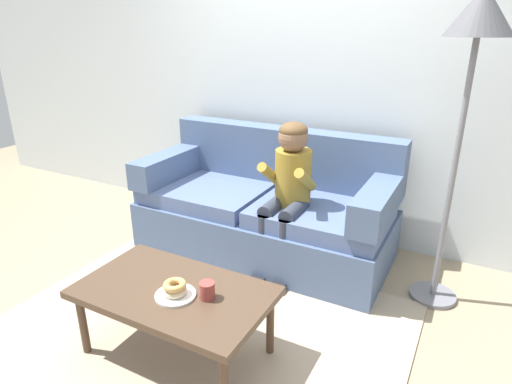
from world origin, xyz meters
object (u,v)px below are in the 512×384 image
at_px(donut, 175,291).
at_px(mug, 207,290).
at_px(person_child, 288,184).
at_px(toy_controller, 127,275).
at_px(floor_lamp, 476,45).
at_px(couch, 267,210).
at_px(coffee_table, 174,296).

xyz_separation_m(donut, mug, (0.15, 0.07, 0.01)).
relative_size(donut, mug, 1.33).
bearing_deg(donut, person_child, 84.86).
relative_size(toy_controller, floor_lamp, 0.12).
distance_m(couch, toy_controller, 1.16).
height_order(coffee_table, toy_controller, coffee_table).
height_order(couch, toy_controller, couch).
xyz_separation_m(coffee_table, floor_lamp, (1.18, 1.23, 1.24)).
distance_m(toy_controller, floor_lamp, 2.67).
distance_m(couch, floor_lamp, 1.82).
height_order(couch, coffee_table, couch).
bearing_deg(toy_controller, donut, -3.24).
distance_m(person_child, donut, 1.19).
xyz_separation_m(coffee_table, toy_controller, (-0.81, 0.44, -0.35)).
relative_size(coffee_table, person_child, 0.93).
distance_m(person_child, floor_lamp, 1.40).
height_order(toy_controller, floor_lamp, floor_lamp).
height_order(coffee_table, mug, mug).
xyz_separation_m(person_child, floor_lamp, (1.03, 0.11, 0.94)).
bearing_deg(donut, couch, 96.94).
height_order(couch, person_child, person_child).
xyz_separation_m(person_child, donut, (-0.10, -1.17, -0.22)).
bearing_deg(person_child, toy_controller, -144.90).
xyz_separation_m(couch, donut, (0.17, -1.37, 0.11)).
relative_size(coffee_table, mug, 11.36).
relative_size(couch, toy_controller, 8.63).
xyz_separation_m(couch, toy_controller, (-0.69, -0.88, -0.32)).
height_order(person_child, floor_lamp, floor_lamp).
relative_size(coffee_table, donut, 8.52).
bearing_deg(coffee_table, couch, 95.09).
bearing_deg(person_child, floor_lamp, 6.38).
distance_m(donut, floor_lamp, 2.07).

